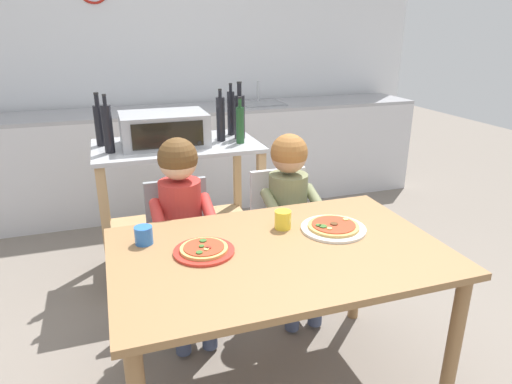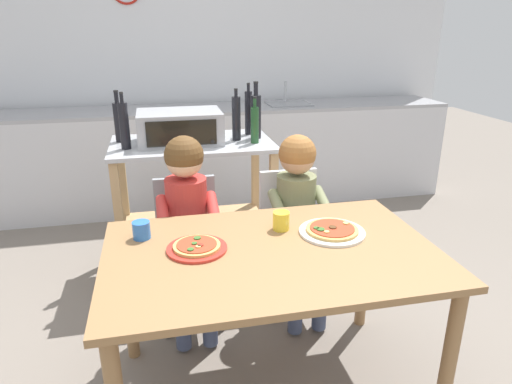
{
  "view_description": "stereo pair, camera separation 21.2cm",
  "coord_description": "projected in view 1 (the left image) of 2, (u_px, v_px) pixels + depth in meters",
  "views": [
    {
      "loc": [
        -0.63,
        -1.58,
        1.62
      ],
      "look_at": [
        0.0,
        0.3,
        0.89
      ],
      "focal_mm": 31.89,
      "sensor_mm": 36.0,
      "label": 1
    },
    {
      "loc": [
        -0.43,
        -1.64,
        1.62
      ],
      "look_at": [
        0.0,
        0.3,
        0.89
      ],
      "focal_mm": 31.89,
      "sensor_mm": 36.0,
      "label": 2
    }
  ],
  "objects": [
    {
      "name": "kitchen_counter",
      "position": [
        181.0,
        158.0,
        4.23
      ],
      "size": [
        4.6,
        0.6,
        1.12
      ],
      "color": "silver",
      "rests_on": "ground"
    },
    {
      "name": "dining_chair_right",
      "position": [
        283.0,
        228.0,
        2.71
      ],
      "size": [
        0.36,
        0.36,
        0.81
      ],
      "color": "silver",
      "rests_on": "ground"
    },
    {
      "name": "back_wall_tiled",
      "position": [
        168.0,
        55.0,
        4.28
      ],
      "size": [
        5.11,
        0.14,
        2.7
      ],
      "color": "silver",
      "rests_on": "ground"
    },
    {
      "name": "kitchen_island_cart",
      "position": [
        179.0,
        188.0,
        3.01
      ],
      "size": [
        1.04,
        0.63,
        0.9
      ],
      "color": "#B7BABF",
      "rests_on": "ground"
    },
    {
      "name": "drinking_cup_blue",
      "position": [
        144.0,
        235.0,
        1.94
      ],
      "size": [
        0.08,
        0.08,
        0.08
      ],
      "primitive_type": "cylinder",
      "color": "blue",
      "rests_on": "dining_table"
    },
    {
      "name": "bottle_squat_spirits",
      "position": [
        240.0,
        116.0,
        3.0
      ],
      "size": [
        0.07,
        0.07,
        0.37
      ],
      "color": "black",
      "rests_on": "kitchen_island_cart"
    },
    {
      "name": "child_in_olive_shirt",
      "position": [
        292.0,
        202.0,
        2.53
      ],
      "size": [
        0.32,
        0.42,
        1.05
      ],
      "color": "#424C6B",
      "rests_on": "ground"
    },
    {
      "name": "bottle_slim_sauce",
      "position": [
        240.0,
        124.0,
        2.89
      ],
      "size": [
        0.05,
        0.05,
        0.3
      ],
      "color": "#1E4723",
      "rests_on": "kitchen_island_cart"
    },
    {
      "name": "bottle_clear_vinegar",
      "position": [
        221.0,
        119.0,
        2.94
      ],
      "size": [
        0.06,
        0.06,
        0.34
      ],
      "color": "black",
      "rests_on": "kitchen_island_cart"
    },
    {
      "name": "ground_plane",
      "position": [
        218.0,
        272.0,
        3.17
      ],
      "size": [
        11.42,
        11.42,
        0.0
      ],
      "primitive_type": "plane",
      "color": "slate"
    },
    {
      "name": "bottle_tall_green_wine",
      "position": [
        108.0,
        128.0,
        2.66
      ],
      "size": [
        0.06,
        0.06,
        0.35
      ],
      "color": "black",
      "rests_on": "kitchen_island_cart"
    },
    {
      "name": "bottle_brown_beer",
      "position": [
        231.0,
        113.0,
        3.11
      ],
      "size": [
        0.05,
        0.05,
        0.35
      ],
      "color": "black",
      "rests_on": "kitchen_island_cart"
    },
    {
      "name": "pizza_plate_white",
      "position": [
        333.0,
        227.0,
        2.08
      ],
      "size": [
        0.3,
        0.3,
        0.03
      ],
      "color": "white",
      "rests_on": "dining_table"
    },
    {
      "name": "child_in_red_shirt",
      "position": [
        183.0,
        214.0,
        2.34
      ],
      "size": [
        0.32,
        0.42,
        1.07
      ],
      "color": "#424C6B",
      "rests_on": "ground"
    },
    {
      "name": "drinking_cup_yellow",
      "position": [
        283.0,
        220.0,
        2.08
      ],
      "size": [
        0.08,
        0.08,
        0.08
      ],
      "primitive_type": "cylinder",
      "color": "yellow",
      "rests_on": "dining_table"
    },
    {
      "name": "toaster_oven",
      "position": [
        164.0,
        129.0,
        2.86
      ],
      "size": [
        0.53,
        0.38,
        0.2
      ],
      "color": "#999BA0",
      "rests_on": "kitchen_island_cart"
    },
    {
      "name": "bottle_dark_olive_oil",
      "position": [
        100.0,
        124.0,
        2.83
      ],
      "size": [
        0.06,
        0.06,
        0.33
      ],
      "color": "black",
      "rests_on": "kitchen_island_cart"
    },
    {
      "name": "dining_chair_left",
      "position": [
        181.0,
        243.0,
        2.52
      ],
      "size": [
        0.36,
        0.36,
        0.81
      ],
      "color": "gray",
      "rests_on": "ground"
    },
    {
      "name": "pizza_plate_red_rimmed",
      "position": [
        204.0,
        250.0,
        1.87
      ],
      "size": [
        0.25,
        0.25,
        0.03
      ],
      "color": "red",
      "rests_on": "dining_table"
    },
    {
      "name": "dining_table",
      "position": [
        278.0,
        269.0,
        1.94
      ],
      "size": [
        1.38,
        0.89,
        0.74
      ],
      "color": "olive",
      "rests_on": "ground"
    }
  ]
}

